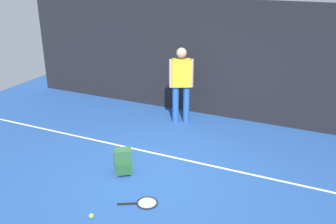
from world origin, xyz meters
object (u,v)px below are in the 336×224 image
object	(u,v)px
backpack	(123,162)
tennis_player	(181,81)
tennis_ball_near_player	(91,216)
tennis_racket	(145,203)

from	to	relation	value
backpack	tennis_player	bearing A→B (deg)	53.62
tennis_player	backpack	world-z (taller)	tennis_player
backpack	tennis_ball_near_player	world-z (taller)	backpack
backpack	tennis_racket	bearing A→B (deg)	-75.97
tennis_racket	tennis_ball_near_player	bearing A→B (deg)	-159.95
backpack	tennis_ball_near_player	bearing A→B (deg)	-115.75
tennis_player	backpack	distance (m)	2.58
tennis_player	tennis_ball_near_player	bearing A→B (deg)	66.04
backpack	tennis_ball_near_player	distance (m)	1.29
tennis_racket	tennis_ball_near_player	xyz separation A→B (m)	(-0.54, -0.62, 0.02)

